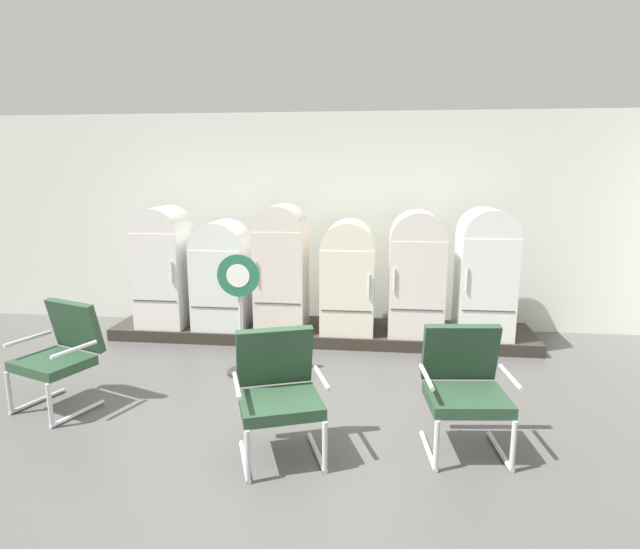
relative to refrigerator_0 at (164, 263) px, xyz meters
The scene contains 13 objects.
ground 3.71m from the refrigerator_0, 54.92° to the right, with size 12.00×10.00×0.05m, color #504E4D.
back_wall 2.24m from the refrigerator_0, 19.68° to the left, with size 11.76×0.12×2.92m.
display_plinth 2.25m from the refrigerator_0, ahead, with size 5.43×0.95×0.15m, color #312A23.
refrigerator_0 is the anchor object (origin of this frame).
refrigerator_1 0.79m from the refrigerator_0, ahead, with size 0.68×0.65×1.39m.
refrigerator_2 1.57m from the refrigerator_0, ahead, with size 0.62×0.65×1.60m.
refrigerator_3 2.42m from the refrigerator_0, ahead, with size 0.66×0.70×1.40m.
refrigerator_4 3.26m from the refrigerator_0, ahead, with size 0.67×0.65×1.53m.
refrigerator_5 4.09m from the refrigerator_0, ahead, with size 0.66×0.71×1.57m.
armchair_left 2.21m from the refrigerator_0, 92.50° to the right, with size 0.80×0.80×0.98m.
armchair_right 4.31m from the refrigerator_0, 35.57° to the right, with size 0.72×0.69×0.98m.
armchair_center 3.46m from the refrigerator_0, 53.17° to the right, with size 0.80×0.80×0.98m.
sign_stand 1.86m from the refrigerator_0, 42.40° to the right, with size 0.45×0.32×1.32m.
Camera 1 is at (0.75, -3.48, 2.20)m, focal length 29.21 mm.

